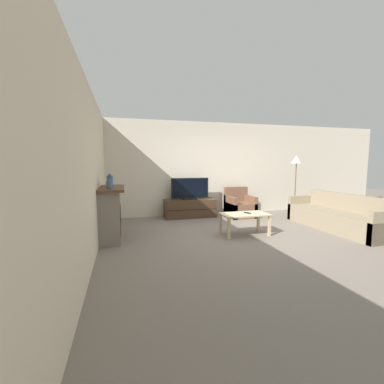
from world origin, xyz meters
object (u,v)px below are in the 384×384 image
at_px(fireplace, 110,213).
at_px(tv, 190,189).
at_px(mantel_vase_left, 109,185).
at_px(tv_stand, 190,208).
at_px(mantel_vase_centre_left, 110,181).
at_px(armchair, 240,207).
at_px(remote, 247,213).
at_px(coffee_table, 245,216).
at_px(mantel_clock, 111,183).
at_px(couch, 337,217).
at_px(floor_lamp, 296,165).

distance_m(fireplace, tv, 2.62).
relative_size(mantel_vase_left, tv_stand, 0.13).
xyz_separation_m(mantel_vase_centre_left, armchair, (3.44, 1.41, -0.89)).
bearing_deg(mantel_vase_centre_left, tv_stand, 39.46).
relative_size(fireplace, tv, 1.19).
bearing_deg(remote, coffee_table, 155.18).
distance_m(mantel_clock, couch, 5.11).
xyz_separation_m(fireplace, remote, (2.79, -0.44, -0.06)).
relative_size(mantel_clock, coffee_table, 0.15).
relative_size(fireplace, coffee_table, 1.28).
bearing_deg(remote, fireplace, 139.40).
bearing_deg(remote, couch, -34.77).
distance_m(fireplace, mantel_vase_centre_left, 0.64).
bearing_deg(mantel_vase_centre_left, floor_lamp, 12.44).
bearing_deg(mantel_vase_left, remote, -1.35).
bearing_deg(mantel_vase_left, floor_lamp, 15.49).
distance_m(mantel_vase_left, floor_lamp, 5.24).
xyz_separation_m(fireplace, mantel_vase_left, (0.02, -0.38, 0.59)).
height_order(mantel_clock, remote, mantel_clock).
xyz_separation_m(fireplace, coffee_table, (2.72, -0.45, -0.14)).
relative_size(tv_stand, floor_lamp, 0.82).
xyz_separation_m(mantel_clock, floor_lamp, (5.03, 0.89, 0.36)).
bearing_deg(tv_stand, floor_lamp, -10.91).
relative_size(remote, couch, 0.06).
bearing_deg(remote, armchair, 37.59).
xyz_separation_m(tv_stand, floor_lamp, (2.99, -0.58, 1.22)).
height_order(mantel_vase_centre_left, armchair, mantel_vase_centre_left).
bearing_deg(fireplace, mantel_vase_left, -87.48).
xyz_separation_m(mantel_vase_centre_left, coffee_table, (2.71, -0.36, -0.77)).
bearing_deg(mantel_vase_left, armchair, 26.25).
height_order(fireplace, mantel_vase_left, mantel_vase_left).
relative_size(tv, armchair, 1.29).
height_order(mantel_clock, armchair, mantel_clock).
relative_size(mantel_vase_centre_left, tv, 0.25).
xyz_separation_m(armchair, couch, (1.56, -1.89, 0.00)).
height_order(mantel_vase_left, tv_stand, mantel_vase_left).
distance_m(fireplace, couch, 5.05).
distance_m(fireplace, coffee_table, 2.76).
bearing_deg(floor_lamp, coffee_table, -147.77).
height_order(mantel_vase_left, remote, mantel_vase_left).
distance_m(armchair, remote, 1.90).
bearing_deg(fireplace, tv_stand, 37.62).
bearing_deg(floor_lamp, mantel_vase_left, -164.51).
distance_m(tv, remote, 2.18).
relative_size(fireplace, floor_lamp, 0.73).
bearing_deg(floor_lamp, tv, 169.13).
height_order(mantel_vase_centre_left, coffee_table, mantel_vase_centre_left).
relative_size(mantel_vase_left, coffee_table, 0.18).
relative_size(tv_stand, couch, 0.58).
height_order(mantel_clock, coffee_table, mantel_clock).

